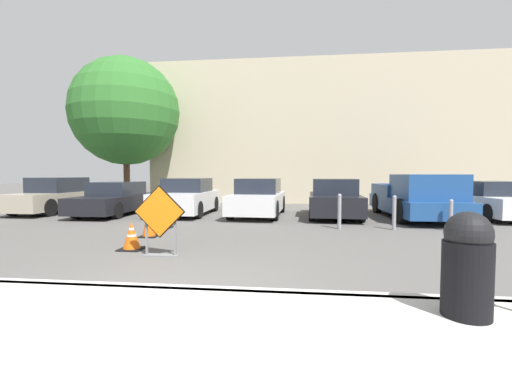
# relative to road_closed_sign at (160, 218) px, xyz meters

# --- Properties ---
(ground_plane) EXTENTS (96.00, 96.00, 0.00)m
(ground_plane) POSITION_rel_road_closed_sign_xyz_m (1.00, 7.83, -0.77)
(ground_plane) COLOR #565451
(sidewalk_strip) EXTENTS (28.86, 2.42, 0.14)m
(sidewalk_strip) POSITION_rel_road_closed_sign_xyz_m (1.00, -3.38, -0.70)
(sidewalk_strip) COLOR beige
(sidewalk_strip) RESTS_ON ground_plane
(curb_lip) EXTENTS (28.86, 0.20, 0.14)m
(curb_lip) POSITION_rel_road_closed_sign_xyz_m (1.00, -2.17, -0.70)
(curb_lip) COLOR beige
(curb_lip) RESTS_ON ground_plane
(road_closed_sign) EXTENTS (1.05, 0.20, 1.42)m
(road_closed_sign) POSITION_rel_road_closed_sign_xyz_m (0.00, 0.00, 0.00)
(road_closed_sign) COLOR black
(road_closed_sign) RESTS_ON ground_plane
(traffic_cone_nearest) EXTENTS (0.50, 0.50, 0.61)m
(traffic_cone_nearest) POSITION_rel_road_closed_sign_xyz_m (-0.85, 0.52, -0.47)
(traffic_cone_nearest) COLOR black
(traffic_cone_nearest) RESTS_ON ground_plane
(traffic_cone_second) EXTENTS (0.44, 0.44, 0.82)m
(traffic_cone_second) POSITION_rel_road_closed_sign_xyz_m (-1.12, 2.01, -0.37)
(traffic_cone_second) COLOR black
(traffic_cone_second) RESTS_ON ground_plane
(traffic_cone_third) EXTENTS (0.43, 0.43, 0.60)m
(traffic_cone_third) POSITION_rel_road_closed_sign_xyz_m (-1.27, 3.54, -0.48)
(traffic_cone_third) COLOR black
(traffic_cone_third) RESTS_ON ground_plane
(parked_car_nearest) EXTENTS (1.87, 4.65, 1.49)m
(parked_car_nearest) POSITION_rel_road_closed_sign_xyz_m (-7.52, 7.17, -0.08)
(parked_car_nearest) COLOR #A39984
(parked_car_nearest) RESTS_ON ground_plane
(parked_car_second) EXTENTS (1.82, 4.61, 1.32)m
(parked_car_second) POSITION_rel_road_closed_sign_xyz_m (-4.60, 6.75, -0.15)
(parked_car_second) COLOR black
(parked_car_second) RESTS_ON ground_plane
(parked_car_third) EXTENTS (1.89, 4.09, 1.47)m
(parked_car_third) POSITION_rel_road_closed_sign_xyz_m (-1.68, 6.97, -0.08)
(parked_car_third) COLOR silver
(parked_car_third) RESTS_ON ground_plane
(parked_car_fourth) EXTENTS (2.01, 4.34, 1.47)m
(parked_car_fourth) POSITION_rel_road_closed_sign_xyz_m (1.24, 6.88, -0.08)
(parked_car_fourth) COLOR silver
(parked_car_fourth) RESTS_ON ground_plane
(parked_car_fifth) EXTENTS (2.02, 4.09, 1.46)m
(parked_car_fifth) POSITION_rel_road_closed_sign_xyz_m (4.16, 6.76, -0.09)
(parked_car_fifth) COLOR black
(parked_car_fifth) RESTS_ON ground_plane
(pickup_truck) EXTENTS (2.15, 5.38, 1.63)m
(pickup_truck) POSITION_rel_road_closed_sign_xyz_m (7.09, 6.44, -0.02)
(pickup_truck) COLOR navy
(pickup_truck) RESTS_ON ground_plane
(parked_car_sixth) EXTENTS (1.83, 4.42, 1.38)m
(parked_car_sixth) POSITION_rel_road_closed_sign_xyz_m (10.00, 7.23, -0.13)
(parked_car_sixth) COLOR white
(parked_car_sixth) RESTS_ON ground_plane
(trash_bin) EXTENTS (0.49, 0.49, 1.11)m
(trash_bin) POSITION_rel_road_closed_sign_xyz_m (4.46, -2.73, -0.07)
(trash_bin) COLOR black
(trash_bin) RESTS_ON sidewalk_strip
(bollard_nearest) EXTENTS (0.12, 0.12, 1.06)m
(bollard_nearest) POSITION_rel_road_closed_sign_xyz_m (3.99, 3.87, -0.21)
(bollard_nearest) COLOR gray
(bollard_nearest) RESTS_ON ground_plane
(bollard_second) EXTENTS (0.12, 0.12, 1.02)m
(bollard_second) POSITION_rel_road_closed_sign_xyz_m (5.56, 3.87, -0.23)
(bollard_second) COLOR gray
(bollard_second) RESTS_ON ground_plane
(bollard_third) EXTENTS (0.12, 0.12, 0.92)m
(bollard_third) POSITION_rel_road_closed_sign_xyz_m (7.14, 3.87, -0.28)
(bollard_third) COLOR gray
(bollard_third) RESTS_ON ground_plane
(building_facade_backdrop) EXTENTS (20.27, 5.00, 8.04)m
(building_facade_backdrop) POSITION_rel_road_closed_sign_xyz_m (4.44, 15.04, 3.25)
(building_facade_backdrop) COLOR beige
(building_facade_backdrop) RESTS_ON ground_plane
(street_tree_behind_lot) EXTENTS (5.49, 5.49, 7.61)m
(street_tree_behind_lot) POSITION_rel_road_closed_sign_xyz_m (-6.07, 10.52, 4.09)
(street_tree_behind_lot) COLOR #513823
(street_tree_behind_lot) RESTS_ON ground_plane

